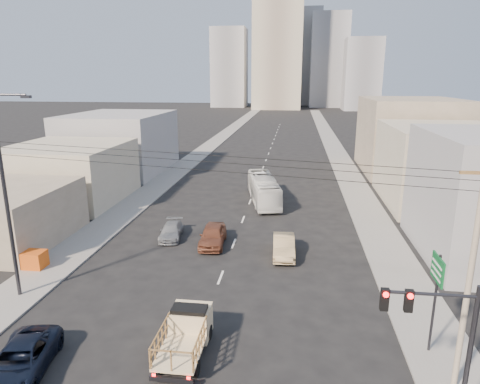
% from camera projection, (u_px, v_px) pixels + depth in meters
% --- Properties ---
extents(ground, '(420.00, 420.00, 0.00)m').
position_uv_depth(ground, '(191.00, 352.00, 20.35)').
color(ground, black).
rests_on(ground, ground).
extents(sidewalk_left, '(3.50, 180.00, 0.12)m').
position_uv_depth(sidewalk_left, '(217.00, 141.00, 88.87)').
color(sidewalk_left, gray).
rests_on(sidewalk_left, ground).
extents(sidewalk_right, '(3.50, 180.00, 0.12)m').
position_uv_depth(sidewalk_right, '(331.00, 143.00, 85.92)').
color(sidewalk_right, gray).
rests_on(sidewalk_right, ground).
extents(lane_dashes, '(0.15, 104.00, 0.01)m').
position_uv_depth(lane_dashes, '(267.00, 157.00, 71.13)').
color(lane_dashes, silver).
rests_on(lane_dashes, ground).
extents(flatbed_pickup, '(1.95, 4.41, 1.90)m').
position_uv_depth(flatbed_pickup, '(185.00, 332.00, 20.08)').
color(flatbed_pickup, beige).
rests_on(flatbed_pickup, ground).
extents(navy_pickup, '(3.19, 5.32, 1.38)m').
position_uv_depth(navy_pickup, '(20.00, 361.00, 18.68)').
color(navy_pickup, black).
rests_on(navy_pickup, ground).
extents(city_bus, '(4.36, 10.27, 2.79)m').
position_uv_depth(city_bus, '(264.00, 189.00, 44.79)').
color(city_bus, silver).
rests_on(city_bus, ground).
extents(sedan_brown, '(2.15, 4.76, 1.59)m').
position_uv_depth(sedan_brown, '(213.00, 235.00, 33.29)').
color(sedan_brown, brown).
rests_on(sedan_brown, ground).
extents(sedan_tan, '(1.78, 4.52, 1.47)m').
position_uv_depth(sedan_tan, '(284.00, 246.00, 31.30)').
color(sedan_tan, tan).
rests_on(sedan_tan, ground).
extents(sedan_grey, '(2.12, 4.19, 1.17)m').
position_uv_depth(sedan_grey, '(171.00, 231.00, 34.84)').
color(sedan_grey, gray).
rests_on(sedan_grey, ground).
extents(traffic_signal, '(3.23, 0.35, 6.00)m').
position_uv_depth(traffic_signal, '(441.00, 335.00, 14.72)').
color(traffic_signal, '#2D2D33').
rests_on(traffic_signal, ground).
extents(green_sign, '(0.18, 1.60, 5.00)m').
position_uv_depth(green_sign, '(437.00, 280.00, 19.42)').
color(green_sign, '#2D2D33').
rests_on(green_sign, ground).
extents(utility_pole, '(1.80, 0.24, 10.00)m').
position_uv_depth(utility_pole, '(470.00, 276.00, 16.62)').
color(utility_pole, gray).
rests_on(utility_pole, ground).
extents(streetlamp_left, '(2.36, 0.25, 12.00)m').
position_uv_depth(streetlamp_left, '(7.00, 193.00, 23.95)').
color(streetlamp_left, '#2D2D33').
rests_on(streetlamp_left, ground).
extents(overhead_wires, '(23.01, 5.02, 0.72)m').
position_uv_depth(overhead_wires, '(194.00, 161.00, 19.48)').
color(overhead_wires, black).
rests_on(overhead_wires, ground).
extents(crate_stack, '(1.80, 1.20, 1.14)m').
position_uv_depth(crate_stack, '(32.00, 259.00, 29.13)').
color(crate_stack, '#D55414').
rests_on(crate_stack, sidewalk_left).
extents(bldg_right_mid, '(11.00, 14.00, 8.00)m').
position_uv_depth(bldg_right_mid, '(442.00, 165.00, 43.70)').
color(bldg_right_mid, '#B4AA91').
rests_on(bldg_right_mid, ground).
extents(bldg_right_far, '(12.00, 16.00, 10.00)m').
position_uv_depth(bldg_right_far, '(409.00, 136.00, 58.71)').
color(bldg_right_far, gray).
rests_on(bldg_right_far, ground).
extents(bldg_left_near, '(9.00, 10.00, 4.40)m').
position_uv_depth(bldg_left_near, '(3.00, 216.00, 33.54)').
color(bldg_left_near, gray).
rests_on(bldg_left_near, ground).
extents(bldg_left_mid, '(11.00, 12.00, 6.00)m').
position_uv_depth(bldg_left_mid, '(69.00, 173.00, 44.96)').
color(bldg_left_mid, '#B4AA91').
rests_on(bldg_left_mid, ground).
extents(bldg_left_far, '(12.00, 16.00, 8.00)m').
position_uv_depth(bldg_left_far, '(120.00, 143.00, 59.13)').
color(bldg_left_far, '#97979A').
rests_on(bldg_left_far, ground).
extents(high_rise_tower, '(20.00, 20.00, 60.00)m').
position_uv_depth(high_rise_tower, '(278.00, 35.00, 175.98)').
color(high_rise_tower, gray).
rests_on(high_rise_tower, ground).
extents(midrise_ne, '(16.00, 16.00, 40.00)m').
position_uv_depth(midrise_ne, '(329.00, 61.00, 190.17)').
color(midrise_ne, gray).
rests_on(midrise_ne, ground).
extents(midrise_nw, '(15.00, 15.00, 34.00)m').
position_uv_depth(midrise_nw, '(229.00, 68.00, 191.67)').
color(midrise_nw, gray).
rests_on(midrise_nw, ground).
extents(midrise_back, '(18.00, 18.00, 44.00)m').
position_uv_depth(midrise_back, '(301.00, 58.00, 205.53)').
color(midrise_back, '#97979A').
rests_on(midrise_back, ground).
extents(midrise_east, '(14.00, 14.00, 28.00)m').
position_uv_depth(midrise_east, '(362.00, 75.00, 171.05)').
color(midrise_east, gray).
rests_on(midrise_east, ground).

